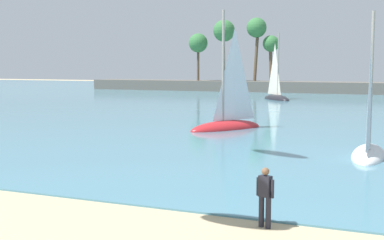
# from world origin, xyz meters

# --- Properties ---
(sea) EXTENTS (220.00, 111.40, 0.06)m
(sea) POSITION_xyz_m (0.00, 64.33, 0.03)
(sea) COLOR teal
(sea) RESTS_ON ground
(palm_headland) EXTENTS (88.99, 6.05, 12.91)m
(palm_headland) POSITION_xyz_m (-0.51, 80.04, 2.54)
(palm_headland) COLOR #605B54
(palm_headland) RESTS_ON ground
(person_at_waterline) EXTENTS (0.53, 0.29, 1.67)m
(person_at_waterline) POSITION_xyz_m (6.42, 8.10, 0.89)
(person_at_waterline) COLOR #23232D
(person_at_waterline) RESTS_ON ground
(sailboat_near_shore) EXTENTS (4.59, 6.04, 8.65)m
(sailboat_near_shore) POSITION_xyz_m (-1.67, 28.49, 0.84)
(sailboat_near_shore) COLOR red
(sailboat_near_shore) RESTS_ON sea
(sailboat_mid_bay) EXTENTS (5.35, 6.02, 9.02)m
(sailboat_mid_bay) POSITION_xyz_m (-6.16, 60.65, 0.87)
(sailboat_mid_bay) COLOR black
(sailboat_mid_bay) RESTS_ON sea
(sailboat_toward_headland) EXTENTS (1.62, 5.15, 7.43)m
(sailboat_toward_headland) POSITION_xyz_m (8.15, 20.55, 0.73)
(sailboat_toward_headland) COLOR white
(sailboat_toward_headland) RESTS_ON sea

